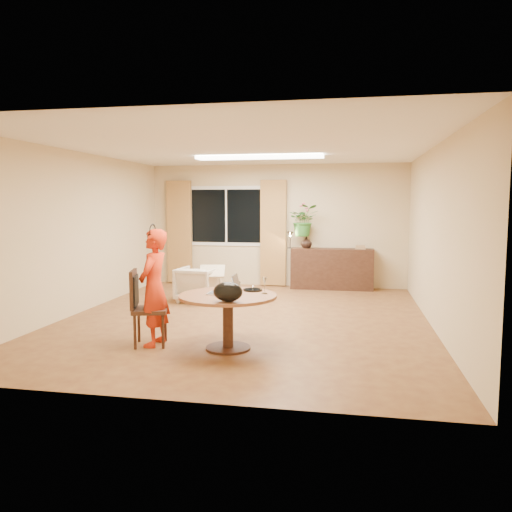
{
  "coord_description": "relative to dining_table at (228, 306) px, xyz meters",
  "views": [
    {
      "loc": [
        1.56,
        -7.36,
        1.77
      ],
      "look_at": [
        0.21,
        -0.2,
        1.0
      ],
      "focal_mm": 35.0,
      "sensor_mm": 36.0,
      "label": 1
    }
  ],
  "objects": [
    {
      "name": "ceiling",
      "position": [
        -0.12,
        1.59,
        2.07
      ],
      "size": [
        6.5,
        6.5,
        0.0
      ],
      "primitive_type": "plane",
      "rotation": [
        3.14,
        0.0,
        0.0
      ],
      "color": "white",
      "rests_on": "wall_back"
    },
    {
      "name": "wall_right",
      "position": [
        2.63,
        1.59,
        0.77
      ],
      "size": [
        0.0,
        6.5,
        6.5
      ],
      "primitive_type": "plane",
      "rotation": [
        1.57,
        0.0,
        -1.57
      ],
      "color": "#CAB683",
      "rests_on": "floor"
    },
    {
      "name": "tumbler",
      "position": [
        0.06,
        0.26,
        0.2
      ],
      "size": [
        0.1,
        0.1,
        0.11
      ],
      "primitive_type": null,
      "rotation": [
        0.0,
        0.0,
        -0.26
      ],
      "color": "white",
      "rests_on": "dining_table"
    },
    {
      "name": "laptop",
      "position": [
        -0.07,
        0.03,
        0.27
      ],
      "size": [
        0.38,
        0.26,
        0.25
      ],
      "primitive_type": null,
      "rotation": [
        0.0,
        0.0,
        0.01
      ],
      "color": "#B7B7BC",
      "rests_on": "dining_table"
    },
    {
      "name": "handbag",
      "position": [
        0.11,
        -0.43,
        0.26
      ],
      "size": [
        0.35,
        0.22,
        0.23
      ],
      "primitive_type": null,
      "rotation": [
        0.0,
        0.0,
        -0.07
      ],
      "color": "black",
      "rests_on": "dining_table"
    },
    {
      "name": "dining_table",
      "position": [
        0.0,
        0.0,
        0.0
      ],
      "size": [
        1.18,
        1.18,
        0.67
      ],
      "color": "brown",
      "rests_on": "floor"
    },
    {
      "name": "bouquet",
      "position": [
        0.49,
        4.6,
        0.89
      ],
      "size": [
        0.67,
        0.61,
        0.66
      ],
      "primitive_type": "imported",
      "rotation": [
        0.0,
        0.0,
        0.17
      ],
      "color": "#3D6D29",
      "rests_on": "vase"
    },
    {
      "name": "curtain_left",
      "position": [
        -2.27,
        4.74,
        0.61
      ],
      "size": [
        0.55,
        0.08,
        2.25
      ],
      "primitive_type": "cube",
      "color": "brown",
      "rests_on": "wall_back"
    },
    {
      "name": "wall_left",
      "position": [
        -2.87,
        1.59,
        0.77
      ],
      "size": [
        0.0,
        6.5,
        6.5
      ],
      "primitive_type": "plane",
      "rotation": [
        1.57,
        0.0,
        1.57
      ],
      "color": "#CAB683",
      "rests_on": "floor"
    },
    {
      "name": "pot_lid",
      "position": [
        0.24,
        0.33,
        0.16
      ],
      "size": [
        0.25,
        0.25,
        0.04
      ],
      "primitive_type": null,
      "rotation": [
        0.0,
        0.0,
        0.05
      ],
      "color": "white",
      "rests_on": "dining_table"
    },
    {
      "name": "desk_lamp",
      "position": [
        0.21,
        4.55,
        0.5
      ],
      "size": [
        0.16,
        0.16,
        0.36
      ],
      "primitive_type": null,
      "rotation": [
        0.0,
        0.0,
        0.06
      ],
      "color": "black",
      "rests_on": "sideboard"
    },
    {
      "name": "throw",
      "position": [
        -0.98,
        2.78,
        0.11
      ],
      "size": [
        0.56,
        0.63,
        0.03
      ],
      "primitive_type": null,
      "rotation": [
        0.0,
        0.0,
        0.21
      ],
      "color": "beige",
      "rests_on": "armchair"
    },
    {
      "name": "wall_back",
      "position": [
        -0.12,
        4.84,
        0.77
      ],
      "size": [
        5.5,
        0.0,
        5.5
      ],
      "primitive_type": "plane",
      "rotation": [
        1.57,
        0.0,
        0.0
      ],
      "color": "#CAB683",
      "rests_on": "floor"
    },
    {
      "name": "sideboard",
      "position": [
        1.08,
        4.6,
        -0.11
      ],
      "size": [
        1.69,
        0.41,
        0.84
      ],
      "primitive_type": "cube",
      "color": "black",
      "rests_on": "floor"
    },
    {
      "name": "floor",
      "position": [
        -0.12,
        1.59,
        -0.53
      ],
      "size": [
        6.5,
        6.5,
        0.0
      ],
      "primitive_type": "plane",
      "color": "brown",
      "rests_on": "ground"
    },
    {
      "name": "vase",
      "position": [
        0.55,
        4.6,
        0.44
      ],
      "size": [
        0.29,
        0.29,
        0.25
      ],
      "primitive_type": "imported",
      "rotation": [
        0.0,
        0.0,
        0.28
      ],
      "color": "black",
      "rests_on": "sideboard"
    },
    {
      "name": "curtain_right",
      "position": [
        -0.17,
        4.74,
        0.61
      ],
      "size": [
        0.55,
        0.08,
        2.25
      ],
      "primitive_type": "cube",
      "color": "brown",
      "rests_on": "wall_back"
    },
    {
      "name": "wine_glass",
      "position": [
        0.42,
        0.14,
        0.25
      ],
      "size": [
        0.08,
        0.08,
        0.21
      ],
      "primitive_type": null,
      "rotation": [
        0.0,
        0.0,
        0.03
      ],
      "color": "white",
      "rests_on": "dining_table"
    },
    {
      "name": "book_stack",
      "position": [
        1.65,
        4.6,
        0.36
      ],
      "size": [
        0.25,
        0.22,
        0.09
      ],
      "primitive_type": null,
      "rotation": [
        0.0,
        0.0,
        0.35
      ],
      "color": "#906949",
      "rests_on": "sideboard"
    },
    {
      "name": "armchair",
      "position": [
        -1.26,
        2.81,
        -0.22
      ],
      "size": [
        0.74,
        0.75,
        0.63
      ],
      "primitive_type": "imported",
      "rotation": [
        0.0,
        0.0,
        3.04
      ],
      "color": "beige",
      "rests_on": "floor"
    },
    {
      "name": "window",
      "position": [
        -1.22,
        4.82,
        0.97
      ],
      "size": [
        1.7,
        0.03,
        1.3
      ],
      "color": "white",
      "rests_on": "wall_back"
    },
    {
      "name": "child",
      "position": [
        -0.94,
        -0.0,
        0.2
      ],
      "size": [
        0.54,
        0.37,
        1.46
      ],
      "primitive_type": "imported",
      "rotation": [
        0.0,
        0.0,
        -1.6
      ],
      "color": "red",
      "rests_on": "floor"
    },
    {
      "name": "dining_chair",
      "position": [
        -0.99,
        -0.01,
        -0.05
      ],
      "size": [
        0.55,
        0.53,
        0.95
      ],
      "primitive_type": null,
      "rotation": [
        0.0,
        0.0,
        0.28
      ],
      "color": "black",
      "rests_on": "floor"
    },
    {
      "name": "ceiling_panel",
      "position": [
        -0.12,
        2.79,
        2.03
      ],
      "size": [
        2.2,
        0.35,
        0.05
      ],
      "primitive_type": "cube",
      "color": "white",
      "rests_on": "ceiling"
    }
  ]
}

